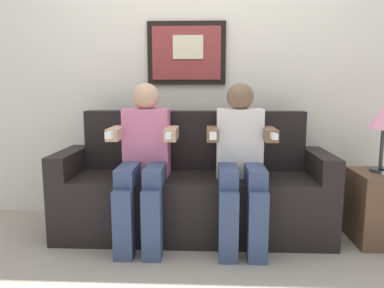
% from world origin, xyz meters
% --- Properties ---
extents(ground_plane, '(5.67, 5.67, 0.00)m').
position_xyz_m(ground_plane, '(0.00, 0.00, 0.00)').
color(ground_plane, '#9E9384').
extents(back_wall_assembly, '(4.36, 0.10, 2.60)m').
position_xyz_m(back_wall_assembly, '(-0.00, 0.76, 1.30)').
color(back_wall_assembly, silver).
rests_on(back_wall_assembly, ground_plane).
extents(couch, '(1.96, 0.58, 0.90)m').
position_xyz_m(couch, '(0.00, 0.33, 0.31)').
color(couch, black).
rests_on(couch, ground_plane).
extents(person_on_left, '(0.46, 0.56, 1.11)m').
position_xyz_m(person_on_left, '(-0.33, 0.16, 0.61)').
color(person_on_left, pink).
rests_on(person_on_left, ground_plane).
extents(person_on_right, '(0.46, 0.56, 1.11)m').
position_xyz_m(person_on_right, '(0.33, 0.16, 0.61)').
color(person_on_right, white).
rests_on(person_on_right, ground_plane).
extents(side_table_right, '(0.40, 0.40, 0.50)m').
position_xyz_m(side_table_right, '(1.33, 0.22, 0.25)').
color(side_table_right, brown).
rests_on(side_table_right, ground_plane).
extents(table_lamp, '(0.22, 0.22, 0.46)m').
position_xyz_m(table_lamp, '(1.30, 0.24, 0.86)').
color(table_lamp, '#333338').
rests_on(table_lamp, side_table_right).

